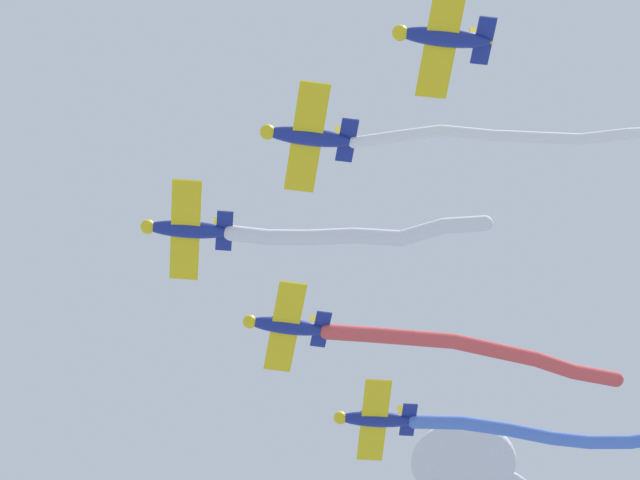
{
  "coord_description": "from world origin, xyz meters",
  "views": [
    {
      "loc": [
        -16.07,
        -46.67,
        4.62
      ],
      "look_at": [
        8.02,
        -4.42,
        67.73
      ],
      "focal_mm": 79.51,
      "sensor_mm": 36.0,
      "label": 1
    }
  ],
  "objects_px": {
    "airplane_lead": "(186,229)",
    "airplane_right_wing": "(286,326)",
    "airplane_slot": "(442,37)",
    "airplane_trail": "(375,419)",
    "airplane_left_wing": "(308,136)"
  },
  "relations": [
    {
      "from": "airplane_left_wing",
      "to": "airplane_lead",
      "type": "bearing_deg",
      "value": -50.16
    },
    {
      "from": "airplane_lead",
      "to": "airplane_trail",
      "type": "bearing_deg",
      "value": -131.16
    },
    {
      "from": "airplane_slot",
      "to": "airplane_trail",
      "type": "bearing_deg",
      "value": -90.94
    },
    {
      "from": "airplane_left_wing",
      "to": "airplane_slot",
      "type": "xyz_separation_m",
      "value": [
        2.87,
        -8.77,
        -0.3
      ]
    },
    {
      "from": "airplane_right_wing",
      "to": "airplane_slot",
      "type": "bearing_deg",
      "value": 103.27
    },
    {
      "from": "airplane_right_wing",
      "to": "airplane_trail",
      "type": "bearing_deg",
      "value": -135.37
    },
    {
      "from": "airplane_trail",
      "to": "airplane_right_wing",
      "type": "bearing_deg",
      "value": 50.15
    },
    {
      "from": "airplane_lead",
      "to": "airplane_slot",
      "type": "xyz_separation_m",
      "value": [
        5.73,
        -17.55,
        -0.3
      ]
    },
    {
      "from": "airplane_lead",
      "to": "airplane_right_wing",
      "type": "xyz_separation_m",
      "value": [
        8.42,
        3.76,
        0.3
      ]
    },
    {
      "from": "airplane_lead",
      "to": "airplane_trail",
      "type": "relative_size",
      "value": 1.0
    },
    {
      "from": "airplane_left_wing",
      "to": "airplane_trail",
      "type": "height_order",
      "value": "same"
    },
    {
      "from": "airplane_right_wing",
      "to": "airplane_slot",
      "type": "height_order",
      "value": "airplane_right_wing"
    },
    {
      "from": "airplane_left_wing",
      "to": "airplane_slot",
      "type": "bearing_deg",
      "value": 129.87
    },
    {
      "from": "airplane_lead",
      "to": "airplane_trail",
      "type": "xyz_separation_m",
      "value": [
        16.85,
        7.54,
        0.0
      ]
    },
    {
      "from": "airplane_right_wing",
      "to": "airplane_lead",
      "type": "bearing_deg",
      "value": 44.54
    }
  ]
}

